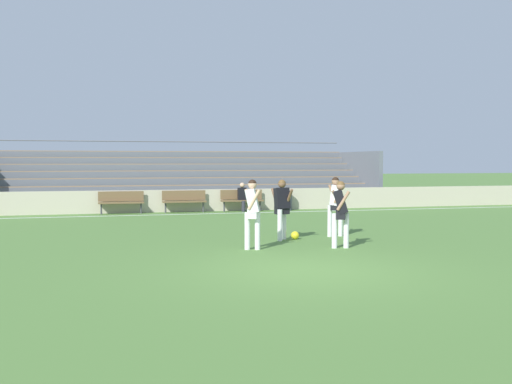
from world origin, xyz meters
The scene contains 14 objects.
ground_plane centered at (0.00, 0.00, 0.00)m, with size 160.00×160.00×0.00m, color #517A38.
field_line_sideline centered at (0.00, 12.66, 0.00)m, with size 44.00×0.12×0.01m, color white.
sideline_wall centered at (0.00, 13.91, 0.46)m, with size 48.00×0.16×0.92m, color beige.
bleacher_stand centered at (-0.03, 17.81, 1.37)m, with size 18.52×5.82×3.18m.
bench_far_left centered at (-0.49, 13.55, 0.55)m, with size 1.80×0.40×0.90m.
bench_far_right centered at (-3.03, 13.55, 0.55)m, with size 1.80×0.40×0.90m.
bench_near_bin centered at (1.96, 13.55, 0.55)m, with size 1.80×0.40×0.90m.
trash_bin centered at (3.91, 13.47, 0.42)m, with size 0.50×0.50×0.84m, color #3D424C.
spectator_seated centered at (1.96, 13.43, 0.70)m, with size 0.36×0.42×1.21m.
player_white_overlapping centered at (2.56, 4.67, 1.00)m, with size 0.46×0.61×1.67m.
player_dark_deep_cover centered at (0.88, 4.32, 0.96)m, with size 0.46×0.66×1.63m.
player_white_challenging centered at (-0.31, 2.86, 1.00)m, with size 0.44×0.56×1.68m.
player_dark_pressing_high centered at (1.83, 2.57, 0.97)m, with size 0.49×0.59×1.64m.
soccer_ball centered at (1.27, 4.37, 0.11)m, with size 0.22×0.22×0.22m, color yellow.
Camera 1 is at (-3.80, -10.77, 2.12)m, focal length 41.50 mm.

